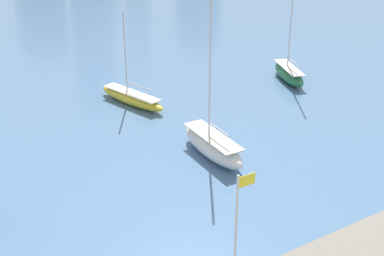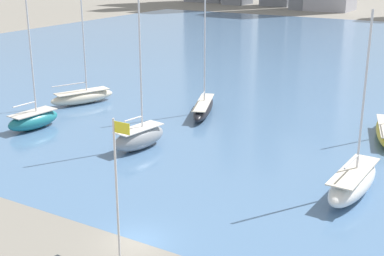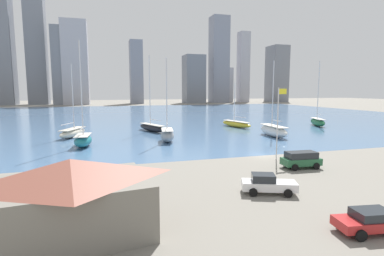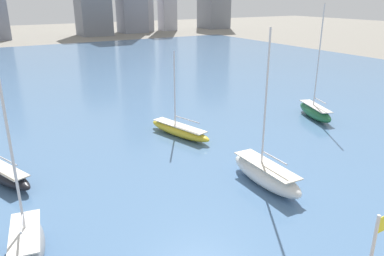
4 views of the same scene
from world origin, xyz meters
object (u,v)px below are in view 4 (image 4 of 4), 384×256
at_px(sailboat_black, 0,172).
at_px(sailboat_gray, 27,244).
at_px(sailboat_white, 266,174).
at_px(sailboat_yellow, 179,130).
at_px(sailboat_green, 315,111).

bearing_deg(sailboat_black, sailboat_gray, -109.42).
bearing_deg(sailboat_white, sailboat_yellow, 94.82).
height_order(sailboat_gray, sailboat_green, sailboat_green).
height_order(sailboat_gray, sailboat_black, sailboat_black).
xyz_separation_m(sailboat_gray, sailboat_yellow, (20.54, 15.79, -0.39)).
distance_m(sailboat_gray, sailboat_white, 21.24).
bearing_deg(sailboat_white, sailboat_gray, -177.96).
height_order(sailboat_green, sailboat_yellow, sailboat_green).
bearing_deg(sailboat_green, sailboat_white, -128.39).
bearing_deg(sailboat_gray, sailboat_yellow, 46.81).
distance_m(sailboat_gray, sailboat_black, 13.89).
xyz_separation_m(sailboat_gray, sailboat_black, (-0.52, 13.88, -0.28)).
xyz_separation_m(sailboat_white, sailboat_green, (20.23, 12.27, -0.08)).
height_order(sailboat_black, sailboat_yellow, sailboat_black).
height_order(sailboat_gray, sailboat_white, sailboat_white).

